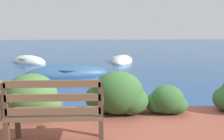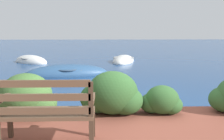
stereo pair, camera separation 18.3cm
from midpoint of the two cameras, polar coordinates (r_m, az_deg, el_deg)
The scene contains 9 objects.
ground_plane at distance 5.17m, azimuth 5.01°, elevation -10.70°, with size 80.00×80.00×0.00m.
park_bench at distance 3.43m, azimuth -14.24°, elevation -9.05°, with size 1.26×0.48×0.93m.
hedge_clump_left at distance 4.71m, azimuth -19.15°, elevation -6.08°, with size 1.15×0.83×0.78m.
hedge_clump_centre at distance 4.61m, azimuth -0.00°, elevation -5.80°, with size 1.17×0.84×0.79m.
hedge_clump_right at distance 4.74m, azimuth 11.26°, elevation -6.99°, with size 0.78×0.56×0.53m.
rowboat_nearest at distance 9.76m, azimuth -10.83°, elevation -0.94°, with size 3.35×1.70×0.77m.
rowboat_mid at distance 14.06m, azimuth -18.74°, elevation 1.81°, with size 2.50×2.33×0.71m.
rowboat_far at distance 13.79m, azimuth 1.94°, elevation 2.13°, with size 1.64×2.84×0.63m.
mooring_buoy at distance 7.84m, azimuth -21.04°, elevation -3.67°, with size 0.59×0.59×0.53m.
Camera 1 is at (-0.77, -4.81, 1.76)m, focal length 40.00 mm.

